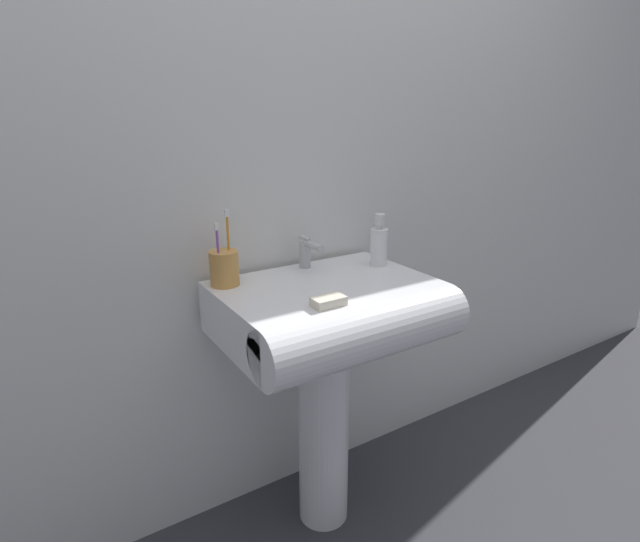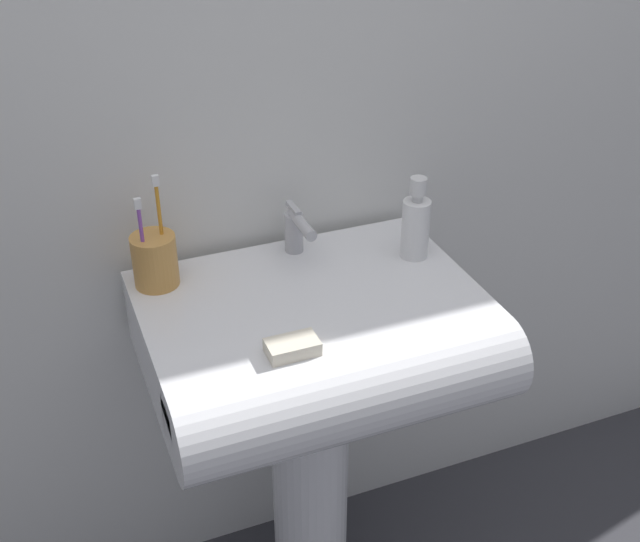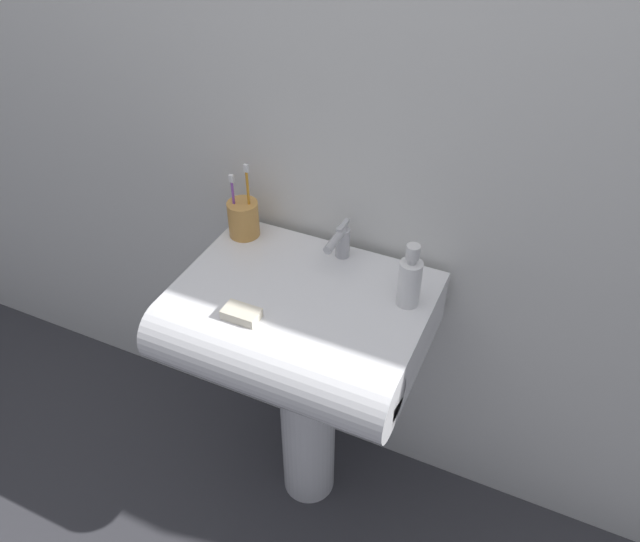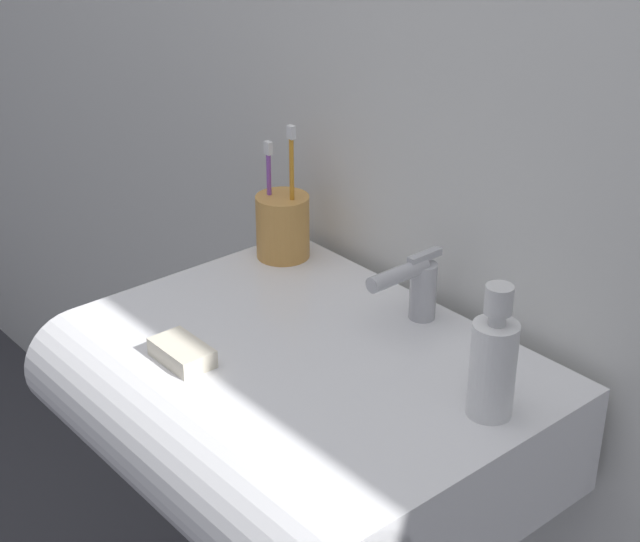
{
  "view_description": "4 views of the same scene",
  "coord_description": "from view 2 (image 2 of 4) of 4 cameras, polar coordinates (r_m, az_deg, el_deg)",
  "views": [
    {
      "loc": [
        -0.74,
        -1.14,
        1.3
      ],
      "look_at": [
        -0.01,
        0.01,
        0.86
      ],
      "focal_mm": 28.0,
      "sensor_mm": 36.0,
      "label": 1
    },
    {
      "loc": [
        -0.43,
        -1.14,
        1.63
      ],
      "look_at": [
        0.03,
        0.02,
        0.86
      ],
      "focal_mm": 45.0,
      "sensor_mm": 36.0,
      "label": 2
    },
    {
      "loc": [
        0.51,
        -1.04,
        1.81
      ],
      "look_at": [
        0.03,
        0.03,
        0.87
      ],
      "focal_mm": 35.0,
      "sensor_mm": 36.0,
      "label": 3
    },
    {
      "loc": [
        0.84,
        -0.72,
        1.49
      ],
      "look_at": [
        -0.0,
        0.0,
        0.94
      ],
      "focal_mm": 55.0,
      "sensor_mm": 36.0,
      "label": 4
    }
  ],
  "objects": [
    {
      "name": "toothbrush_cup",
      "position": [
        1.49,
        -11.67,
        0.8
      ],
      "size": [
        0.08,
        0.08,
        0.21
      ],
      "color": "#D19347",
      "rests_on": "sink_basin"
    },
    {
      "name": "wall_back",
      "position": [
        1.52,
        -4.42,
        15.14
      ],
      "size": [
        5.0,
        0.05,
        2.4
      ],
      "primitive_type": "cube",
      "color": "silver",
      "rests_on": "ground"
    },
    {
      "name": "sink_basin",
      "position": [
        1.46,
        -0.03,
        -5.24
      ],
      "size": [
        0.61,
        0.48,
        0.15
      ],
      "color": "white",
      "rests_on": "sink_pedestal"
    },
    {
      "name": "bar_soap",
      "position": [
        1.31,
        -1.97,
        -5.43
      ],
      "size": [
        0.09,
        0.05,
        0.02
      ],
      "primitive_type": "cube",
      "color": "silver",
      "rests_on": "sink_basin"
    },
    {
      "name": "sink_pedestal",
      "position": [
        1.78,
        -0.71,
        -15.0
      ],
      "size": [
        0.16,
        0.16,
        0.67
      ],
      "primitive_type": "cylinder",
      "color": "white",
      "rests_on": "ground"
    },
    {
      "name": "soap_bottle",
      "position": [
        1.55,
        6.82,
        3.29
      ],
      "size": [
        0.05,
        0.05,
        0.17
      ],
      "color": "white",
      "rests_on": "sink_basin"
    },
    {
      "name": "faucet",
      "position": [
        1.56,
        -1.7,
        2.99
      ],
      "size": [
        0.04,
        0.13,
        0.1
      ],
      "color": "#B7B7BC",
      "rests_on": "sink_basin"
    }
  ]
}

